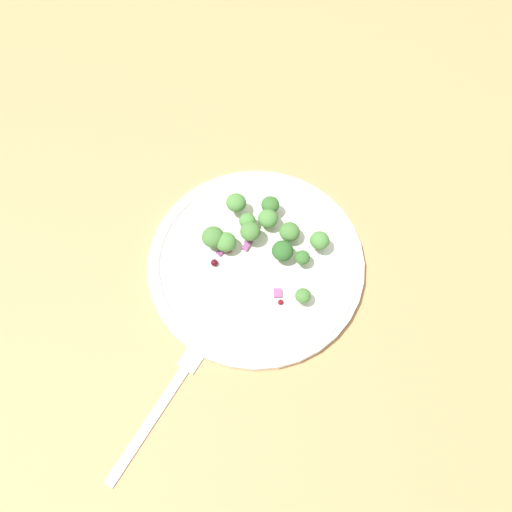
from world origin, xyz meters
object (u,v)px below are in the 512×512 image
plate (256,262)px  broccoli_floret_2 (320,241)px  broccoli_floret_1 (268,219)px  fork (163,402)px  broccoli_floret_0 (282,251)px

plate → broccoli_floret_2: (-8.42, 1.22, 2.37)cm
broccoli_floret_1 → broccoli_floret_2: 7.48cm
broccoli_floret_1 → fork: size_ratio=0.17×
broccoli_floret_0 → broccoli_floret_1: broccoli_floret_0 is taller
fork → broccoli_floret_1: bearing=-140.0°
broccoli_floret_2 → fork: 27.90cm
fork → broccoli_floret_2: bearing=-155.7°
broccoli_floret_0 → broccoli_floret_2: (-5.06, 0.41, 0.04)cm
broccoli_floret_0 → broccoli_floret_2: size_ratio=1.10×
broccoli_floret_1 → plate: bearing=51.7°
broccoli_floret_1 → broccoli_floret_2: (-4.97, 5.58, 0.17)cm
fork → plate: bearing=-143.1°
broccoli_floret_0 → broccoli_floret_1: size_ratio=1.04×
broccoli_floret_0 → fork: bearing=30.4°
broccoli_floret_0 → fork: (20.21, 11.85, -2.93)cm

